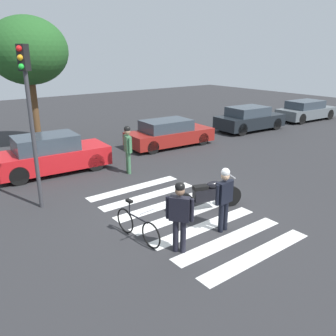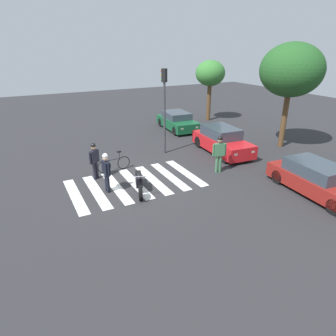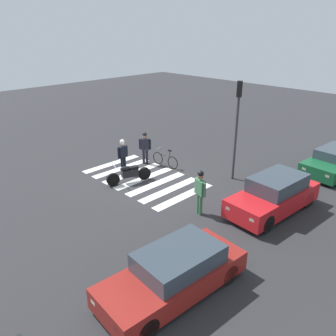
{
  "view_description": "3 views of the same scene",
  "coord_description": "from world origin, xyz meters",
  "views": [
    {
      "loc": [
        -6.07,
        -7.15,
        4.57
      ],
      "look_at": [
        0.33,
        1.18,
        1.07
      ],
      "focal_mm": 37.74,
      "sensor_mm": 36.0,
      "label": 1
    },
    {
      "loc": [
        11.73,
        -4.37,
        5.93
      ],
      "look_at": [
        0.77,
        1.31,
        0.8
      ],
      "focal_mm": 31.88,
      "sensor_mm": 36.0,
      "label": 2
    },
    {
      "loc": [
        9.93,
        11.78,
        6.99
      ],
      "look_at": [
        0.04,
        1.74,
        1.08
      ],
      "focal_mm": 36.32,
      "sensor_mm": 36.0,
      "label": 3
    }
  ],
  "objects": [
    {
      "name": "crosswalk_stripes",
      "position": [
        0.0,
        -0.0,
        0.0
      ],
      "size": [
        3.52,
        5.85,
        0.01
      ],
      "color": "silver",
      "rests_on": "ground_plane"
    },
    {
      "name": "traffic_light_pole",
      "position": [
        -3.11,
        3.09,
        3.15
      ],
      "size": [
        0.35,
        0.33,
        4.75
      ],
      "color": "#38383D",
      "rests_on": "ground_plane"
    },
    {
      "name": "ground_plane",
      "position": [
        0.0,
        0.0,
        0.0
      ],
      "size": [
        60.0,
        60.0,
        0.0
      ],
      "primitive_type": "plane",
      "color": "#2B2B2D"
    },
    {
      "name": "pedestrian_bystander",
      "position": [
        0.69,
        4.18,
        1.11
      ],
      "size": [
        0.34,
        0.68,
        1.89
      ],
      "color": "#3F724C",
      "rests_on": "ground_plane"
    },
    {
      "name": "car_maroon_wagon",
      "position": [
        4.48,
        6.51,
        0.64
      ],
      "size": [
        4.5,
        2.04,
        1.34
      ],
      "color": "black",
      "rests_on": "ground_plane"
    },
    {
      "name": "police_motorcycle",
      "position": [
        0.82,
        -0.13,
        0.46
      ],
      "size": [
        2.16,
        0.93,
        1.03
      ],
      "color": "black",
      "rests_on": "ground_plane"
    },
    {
      "name": "officer_by_motorcycle",
      "position": [
        -1.35,
        -1.45,
        1.03
      ],
      "size": [
        0.45,
        0.55,
        1.78
      ],
      "color": "black",
      "rests_on": "ground_plane"
    },
    {
      "name": "car_black_suv",
      "position": [
        10.58,
        6.51,
        0.69
      ],
      "size": [
        4.38,
        2.12,
        1.43
      ],
      "color": "black",
      "rests_on": "ground_plane"
    },
    {
      "name": "car_grey_coupe",
      "position": [
        16.28,
        6.31,
        0.65
      ],
      "size": [
        4.62,
        2.07,
        1.35
      ],
      "color": "black",
      "rests_on": "ground_plane"
    },
    {
      "name": "officer_on_foot",
      "position": [
        0.22,
        -1.35,
        1.01
      ],
      "size": [
        0.66,
        0.24,
        1.76
      ],
      "color": "black",
      "rests_on": "ground_plane"
    },
    {
      "name": "leaning_bicycle",
      "position": [
        -1.84,
        -0.38,
        0.38
      ],
      "size": [
        0.46,
        1.72,
        1.0
      ],
      "color": "black",
      "rests_on": "ground_plane"
    },
    {
      "name": "car_red_convertible",
      "position": [
        -1.64,
        6.11,
        0.72
      ],
      "size": [
        4.38,
        2.01,
        1.51
      ],
      "color": "black",
      "rests_on": "ground_plane"
    },
    {
      "name": "street_tree_mid",
      "position": [
        -0.84,
        10.09,
        4.55
      ],
      "size": [
        3.57,
        3.57,
        6.09
      ],
      "color": "brown",
      "rests_on": "ground_plane"
    }
  ]
}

